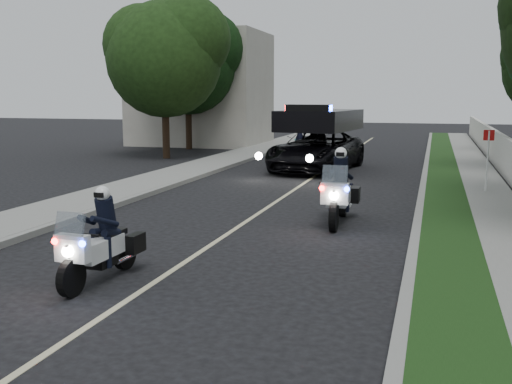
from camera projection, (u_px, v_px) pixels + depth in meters
ground at (173, 270)px, 10.58m from camera, size 120.00×120.00×0.00m
curb_right at (422, 191)px, 18.83m from camera, size 0.20×60.00×0.15m
grass_verge at (445, 192)px, 18.63m from camera, size 1.20×60.00×0.16m
sidewalk_right at (489, 194)px, 18.26m from camera, size 1.40×60.00×0.16m
curb_left at (186, 181)px, 21.18m from camera, size 0.20×60.00×0.15m
sidewalk_left at (159, 179)px, 21.50m from camera, size 2.00×60.00×0.16m
building_far at (201, 89)px, 37.43m from camera, size 8.00×6.00×7.00m
lane_marking at (297, 188)px, 20.02m from camera, size 0.12×50.00×0.01m
police_moto_left at (102, 281)px, 9.94m from camera, size 0.73×1.93×1.62m
police_moto_right at (338, 223)px, 14.46m from camera, size 0.84×2.22×1.87m
police_suv at (316, 170)px, 24.74m from camera, size 3.54×6.37×2.95m
bicycle at (300, 154)px, 31.68m from camera, size 0.73×1.61×0.81m
cyclist at (300, 154)px, 31.68m from camera, size 0.62×0.45×1.59m
sign_post at (485, 196)px, 18.39m from camera, size 0.37×0.37×2.13m
tree_left_near at (167, 158)px, 29.43m from camera, size 6.69×6.69×9.38m
tree_left_far at (189, 149)px, 34.42m from camera, size 6.48×6.48×9.28m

